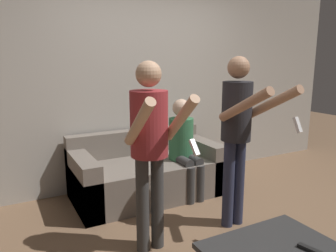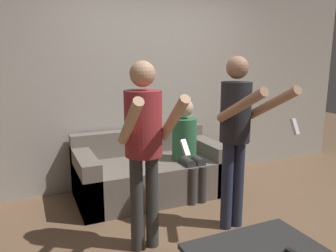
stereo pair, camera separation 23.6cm
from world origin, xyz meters
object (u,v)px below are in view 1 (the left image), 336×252
Objects in this scene: person_standing_left at (150,138)px; person_seated at (184,144)px; coffee_table at (268,252)px; couch at (146,173)px; person_standing_right at (238,126)px; remote_on_table at (310,249)px.

person_seated is at bearing 46.15° from person_standing_left.
person_standing_left is 1.89× the size of coffee_table.
person_standing_right is at bearing -67.72° from couch.
person_standing_left is 1.37m from remote_on_table.
couch is 11.26× the size of remote_on_table.
couch is at bearing 67.51° from person_standing_left.
person_seated is 2.03m from remote_on_table.
couch reaches higher than remote_on_table.
person_standing_left is 1.20m from coffee_table.
person_standing_left is 1.27m from person_seated.
person_standing_left reaches higher than person_seated.
person_seated is at bearing 93.42° from person_standing_right.
person_seated is at bearing 82.27° from remote_on_table.
remote_on_table is at bearing -106.32° from person_standing_right.
person_seated is at bearing 76.26° from coffee_table.
coffee_table is 0.25m from remote_on_table.
coffee_table is 5.52× the size of remote_on_table.
person_standing_right is at bearing -86.58° from person_seated.
couch is 2.04m from coffee_table.
remote_on_table is (0.12, -2.21, 0.18)m from couch.
couch is 2.22m from remote_on_table.
couch is at bearing 93.23° from remote_on_table.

